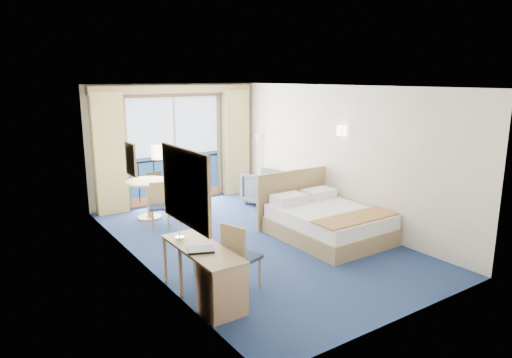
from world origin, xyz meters
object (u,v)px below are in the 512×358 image
armchair (265,188)px  floor_lamp (258,150)px  table_chair_a (179,189)px  desk_chair (239,253)px  round_table (148,190)px  table_chair_b (160,202)px  bed (326,221)px  nightstand (297,199)px  desk (218,281)px

armchair → floor_lamp: (0.32, 0.75, 0.75)m
armchair → table_chair_a: table_chair_a is taller
desk_chair → round_table: 3.83m
armchair → floor_lamp: bearing=-129.3°
table_chair_a → round_table: bearing=27.3°
table_chair_b → armchair: bearing=28.5°
desk_chair → table_chair_b: size_ratio=1.10×
round_table → floor_lamp: bearing=6.0°
bed → round_table: bearing=127.7°
nightstand → desk_chair: (-3.00, -2.44, 0.25)m
nightstand → table_chair_a: (-2.21, 1.18, 0.27)m
desk → table_chair_b: bearing=79.0°
nightstand → armchair: (-0.20, 0.93, 0.08)m
bed → round_table: bed is taller
nightstand → floor_lamp: floor_lamp is taller
floor_lamp → desk: 5.75m
armchair → desk_chair: desk_chair is taller
armchair → table_chair_b: (-2.62, -0.22, 0.11)m
floor_lamp → armchair: bearing=-113.2°
table_chair_a → table_chair_b: 0.77m
bed → table_chair_a: 3.16m
nightstand → floor_lamp: 1.89m
armchair → table_chair_b: 2.64m
nightstand → table_chair_b: table_chair_b is taller
desk_chair → table_chair_a: 3.70m
desk → round_table: bearing=80.4°
desk_chair → table_chair_b: 3.16m
nightstand → round_table: round_table is taller
table_chair_a → bed: bearing=168.3°
round_table → table_chair_b: 0.68m
armchair → desk_chair: size_ratio=0.87×
bed → nightstand: 1.60m
floor_lamp → round_table: floor_lamp is taller
floor_lamp → nightstand: bearing=-94.3°
table_chair_b → desk: bearing=-77.2°
floor_lamp → table_chair_a: bearing=-167.7°
nightstand → round_table: 3.13m
desk_chair → desk: bearing=103.3°
desk_chair → table_chair_a: table_chair_a is taller
floor_lamp → round_table: bearing=-174.0°
table_chair_b → nightstand: bearing=9.6°
armchair → nightstand: bearing=85.8°
floor_lamp → table_chair_b: bearing=-161.7°
desk → table_chair_b: table_chair_b is taller
table_chair_b → table_chair_a: bearing=61.2°
table_chair_b → round_table: bearing=111.2°
bed → armchair: (0.36, 2.44, 0.08)m
desk_chair → table_chair_a: bearing=-29.8°
desk_chair → armchair: bearing=-57.3°
desk → armchair: bearing=48.1°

